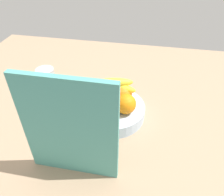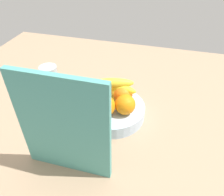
{
  "view_description": "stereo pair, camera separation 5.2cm",
  "coord_description": "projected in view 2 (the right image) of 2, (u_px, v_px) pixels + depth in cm",
  "views": [
    {
      "loc": [
        -12.55,
        70.9,
        63.55
      ],
      "look_at": [
        0.57,
        2.72,
        9.3
      ],
      "focal_mm": 35.45,
      "sensor_mm": 36.0,
      "label": 1
    },
    {
      "loc": [
        -17.62,
        69.72,
        63.55
      ],
      "look_at": [
        0.57,
        2.72,
        9.3
      ],
      "focal_mm": 35.45,
      "sensor_mm": 36.0,
      "label": 2
    }
  ],
  "objects": [
    {
      "name": "thermos_tumbler",
      "position": [
        51.0,
        84.0,
        0.98
      ],
      "size": [
        7.44,
        7.44,
        16.97
      ],
      "primitive_type": "cylinder",
      "color": "#B4BABF",
      "rests_on": "ground_plane"
    },
    {
      "name": "fruit_bowl",
      "position": [
        112.0,
        111.0,
        0.92
      ],
      "size": [
        27.1,
        27.1,
        5.3
      ],
      "primitive_type": "cylinder",
      "color": "silver",
      "rests_on": "ground_plane"
    },
    {
      "name": "orange_back_left",
      "position": [
        110.0,
        88.0,
        0.94
      ],
      "size": [
        7.99,
        7.99,
        7.99
      ],
      "primitive_type": "sphere",
      "color": "orange",
      "rests_on": "fruit_bowl"
    },
    {
      "name": "orange_front_left",
      "position": [
        105.0,
        106.0,
        0.84
      ],
      "size": [
        7.99,
        7.99,
        7.99
      ],
      "primitive_type": "sphere",
      "color": "orange",
      "rests_on": "fruit_bowl"
    },
    {
      "name": "orange_front_right",
      "position": [
        125.0,
        105.0,
        0.85
      ],
      "size": [
        7.99,
        7.99,
        7.99
      ],
      "primitive_type": "sphere",
      "color": "orange",
      "rests_on": "fruit_bowl"
    },
    {
      "name": "orange_back_right",
      "position": [
        93.0,
        98.0,
        0.88
      ],
      "size": [
        7.99,
        7.99,
        7.99
      ],
      "primitive_type": "sphere",
      "color": "orange",
      "rests_on": "fruit_bowl"
    },
    {
      "name": "ground_plane",
      "position": [
        115.0,
        114.0,
        0.97
      ],
      "size": [
        180.0,
        140.0,
        3.0
      ],
      "primitive_type": "cube",
      "color": "#9D8165"
    },
    {
      "name": "banana_bunch",
      "position": [
        115.0,
        90.0,
        0.9
      ],
      "size": [
        18.72,
        14.09,
        10.6
      ],
      "color": "yellow",
      "rests_on": "fruit_bowl"
    },
    {
      "name": "cutting_board",
      "position": [
        63.0,
        128.0,
        0.63
      ],
      "size": [
        28.01,
        1.91,
        36.0
      ],
      "primitive_type": "cube",
      "rotation": [
        0.0,
        0.0,
        -0.0
      ],
      "color": "teal",
      "rests_on": "ground_plane"
    },
    {
      "name": "orange_center",
      "position": [
        123.0,
        94.0,
        0.9
      ],
      "size": [
        7.99,
        7.99,
        7.99
      ],
      "primitive_type": "sphere",
      "color": "orange",
      "rests_on": "fruit_bowl"
    }
  ]
}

